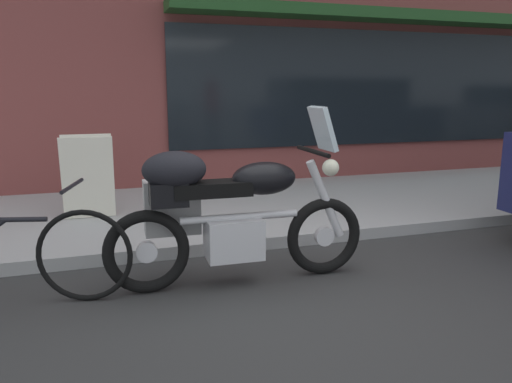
{
  "coord_description": "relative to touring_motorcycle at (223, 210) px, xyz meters",
  "views": [
    {
      "loc": [
        -1.52,
        -3.26,
        1.53
      ],
      "look_at": [
        -0.27,
        0.58,
        0.7
      ],
      "focal_mm": 34.87,
      "sensor_mm": 36.0,
      "label": 1
    }
  ],
  "objects": [
    {
      "name": "ground_plane",
      "position": [
        0.6,
        -0.42,
        -0.61
      ],
      "size": [
        80.0,
        80.0,
        0.0
      ],
      "primitive_type": "plane",
      "color": "#313131"
    },
    {
      "name": "touring_motorcycle",
      "position": [
        0.0,
        0.0,
        0.0
      ],
      "size": [
        2.11,
        0.7,
        1.4
      ],
      "color": "black",
      "rests_on": "ground_plane"
    },
    {
      "name": "parked_bicycle",
      "position": [
        -1.58,
        0.11,
        -0.23
      ],
      "size": [
        1.74,
        0.6,
        0.94
      ],
      "color": "black",
      "rests_on": "ground_plane"
    },
    {
      "name": "sandwich_board_sign",
      "position": [
        -1.02,
        2.06,
        -0.03
      ],
      "size": [
        0.55,
        0.41,
        0.91
      ],
      "color": "silver",
      "rests_on": "sidewalk_curb"
    }
  ]
}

